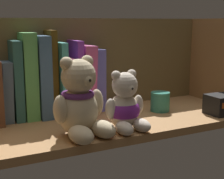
{
  "coord_description": "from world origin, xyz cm",
  "views": [
    {
      "loc": [
        -39.05,
        -77.03,
        27.66
      ],
      "look_at": [
        -0.42,
        0.0,
        10.18
      ],
      "focal_mm": 53.37,
      "sensor_mm": 36.0,
      "label": 1
    }
  ],
  "objects_px": {
    "book_4": "(15,80)",
    "book_5": "(27,76)",
    "book_8": "(58,78)",
    "book_10": "(72,76)",
    "book_12": "(94,79)",
    "book_6": "(41,76)",
    "book_11": "(82,78)",
    "teddy_bear_larger": "(80,103)",
    "teddy_bear_smaller": "(125,106)",
    "book_3": "(5,91)",
    "book_7": "(50,73)",
    "pillar_candle": "(160,102)",
    "book_9": "(65,85)"
  },
  "relations": [
    {
      "from": "book_4",
      "to": "book_5",
      "type": "xyz_separation_m",
      "value": [
        0.03,
        0.0,
        0.01
      ]
    },
    {
      "from": "book_8",
      "to": "book_10",
      "type": "bearing_deg",
      "value": 0.0
    },
    {
      "from": "book_12",
      "to": "book_8",
      "type": "bearing_deg",
      "value": 180.0
    },
    {
      "from": "book_5",
      "to": "book_6",
      "type": "relative_size",
      "value": 1.04
    },
    {
      "from": "book_6",
      "to": "book_11",
      "type": "relative_size",
      "value": 1.15
    },
    {
      "from": "book_12",
      "to": "teddy_bear_larger",
      "type": "bearing_deg",
      "value": -120.72
    },
    {
      "from": "teddy_bear_larger",
      "to": "book_4",
      "type": "bearing_deg",
      "value": 115.94
    },
    {
      "from": "book_10",
      "to": "teddy_bear_smaller",
      "type": "relative_size",
      "value": 1.43
    },
    {
      "from": "book_3",
      "to": "book_7",
      "type": "height_order",
      "value": "book_7"
    },
    {
      "from": "book_4",
      "to": "book_10",
      "type": "xyz_separation_m",
      "value": [
        0.16,
        0.0,
        -0.0
      ]
    },
    {
      "from": "book_4",
      "to": "book_10",
      "type": "relative_size",
      "value": 1.02
    },
    {
      "from": "book_11",
      "to": "book_4",
      "type": "bearing_deg",
      "value": 180.0
    },
    {
      "from": "book_4",
      "to": "teddy_bear_smaller",
      "type": "xyz_separation_m",
      "value": [
        0.22,
        -0.21,
        -0.05
      ]
    },
    {
      "from": "book_5",
      "to": "pillar_candle",
      "type": "distance_m",
      "value": 0.38
    },
    {
      "from": "book_7",
      "to": "book_9",
      "type": "distance_m",
      "value": 0.06
    },
    {
      "from": "book_4",
      "to": "teddy_bear_smaller",
      "type": "distance_m",
      "value": 0.31
    },
    {
      "from": "teddy_bear_larger",
      "to": "book_12",
      "type": "bearing_deg",
      "value": 59.28
    },
    {
      "from": "book_3",
      "to": "book_11",
      "type": "xyz_separation_m",
      "value": [
        0.22,
        0.0,
        0.02
      ]
    },
    {
      "from": "book_5",
      "to": "book_6",
      "type": "distance_m",
      "value": 0.04
    },
    {
      "from": "teddy_bear_smaller",
      "to": "book_10",
      "type": "bearing_deg",
      "value": 104.62
    },
    {
      "from": "book_7",
      "to": "teddy_bear_larger",
      "type": "relative_size",
      "value": 1.29
    },
    {
      "from": "book_5",
      "to": "pillar_candle",
      "type": "bearing_deg",
      "value": -17.52
    },
    {
      "from": "book_9",
      "to": "book_10",
      "type": "relative_size",
      "value": 0.77
    },
    {
      "from": "book_4",
      "to": "book_10",
      "type": "distance_m",
      "value": 0.16
    },
    {
      "from": "book_8",
      "to": "pillar_candle",
      "type": "height_order",
      "value": "book_8"
    },
    {
      "from": "book_3",
      "to": "book_9",
      "type": "distance_m",
      "value": 0.17
    },
    {
      "from": "book_3",
      "to": "teddy_bear_smaller",
      "type": "relative_size",
      "value": 1.08
    },
    {
      "from": "pillar_candle",
      "to": "book_12",
      "type": "bearing_deg",
      "value": 145.18
    },
    {
      "from": "book_5",
      "to": "teddy_bear_larger",
      "type": "height_order",
      "value": "book_5"
    },
    {
      "from": "teddy_bear_smaller",
      "to": "pillar_candle",
      "type": "height_order",
      "value": "teddy_bear_smaller"
    },
    {
      "from": "book_8",
      "to": "book_10",
      "type": "xyz_separation_m",
      "value": [
        0.04,
        0.0,
        0.0
      ]
    },
    {
      "from": "book_9",
      "to": "book_11",
      "type": "bearing_deg",
      "value": 0.0
    },
    {
      "from": "book_10",
      "to": "book_12",
      "type": "xyz_separation_m",
      "value": [
        0.07,
        0.0,
        -0.01
      ]
    },
    {
      "from": "book_12",
      "to": "book_5",
      "type": "bearing_deg",
      "value": 180.0
    },
    {
      "from": "book_5",
      "to": "book_9",
      "type": "xyz_separation_m",
      "value": [
        0.11,
        0.0,
        -0.03
      ]
    },
    {
      "from": "book_6",
      "to": "book_10",
      "type": "distance_m",
      "value": 0.09
    },
    {
      "from": "book_12",
      "to": "teddy_bear_smaller",
      "type": "distance_m",
      "value": 0.22
    },
    {
      "from": "book_5",
      "to": "book_12",
      "type": "height_order",
      "value": "book_5"
    },
    {
      "from": "book_8",
      "to": "book_5",
      "type": "bearing_deg",
      "value": 180.0
    },
    {
      "from": "book_5",
      "to": "book_11",
      "type": "height_order",
      "value": "book_5"
    },
    {
      "from": "teddy_bear_smaller",
      "to": "teddy_bear_larger",
      "type": "bearing_deg",
      "value": 178.43
    },
    {
      "from": "book_6",
      "to": "book_12",
      "type": "xyz_separation_m",
      "value": [
        0.16,
        0.0,
        -0.02
      ]
    },
    {
      "from": "book_9",
      "to": "book_12",
      "type": "bearing_deg",
      "value": 0.0
    },
    {
      "from": "book_6",
      "to": "book_10",
      "type": "relative_size",
      "value": 1.07
    },
    {
      "from": "book_4",
      "to": "book_6",
      "type": "xyz_separation_m",
      "value": [
        0.07,
        0.0,
        0.01
      ]
    },
    {
      "from": "book_5",
      "to": "book_8",
      "type": "height_order",
      "value": "book_5"
    },
    {
      "from": "book_5",
      "to": "book_12",
      "type": "relative_size",
      "value": 1.28
    },
    {
      "from": "book_10",
      "to": "book_11",
      "type": "relative_size",
      "value": 1.07
    },
    {
      "from": "book_9",
      "to": "book_12",
      "type": "relative_size",
      "value": 0.89
    },
    {
      "from": "book_12",
      "to": "book_10",
      "type": "bearing_deg",
      "value": 180.0
    }
  ]
}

